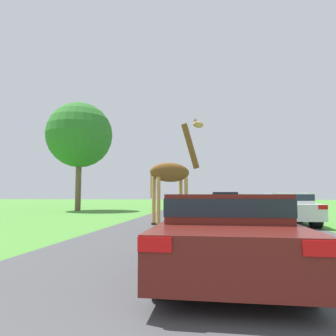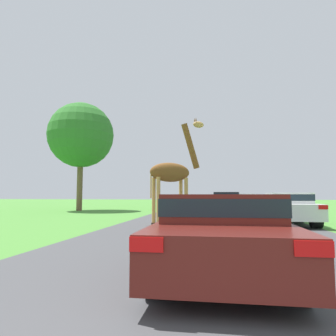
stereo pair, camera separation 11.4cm
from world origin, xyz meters
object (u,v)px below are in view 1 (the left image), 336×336
at_px(car_rear_follower, 243,201).
at_px(tree_centre_back, 80,135).
at_px(car_far_ahead, 187,201).
at_px(car_queue_left, 231,214).
at_px(car_lead_maroon, 226,231).
at_px(car_verge_right, 288,207).
at_px(car_queue_right, 225,202).
at_px(giraffe_near_road, 173,173).

distance_m(car_rear_follower, tree_centre_back, 15.28).
bearing_deg(car_far_ahead, car_rear_follower, -5.96).
distance_m(car_queue_left, tree_centre_back, 18.53).
height_order(car_lead_maroon, car_verge_right, car_verge_right).
bearing_deg(car_queue_right, car_queue_left, -91.47).
relative_size(car_far_ahead, car_verge_right, 1.06).
relative_size(car_far_ahead, car_rear_follower, 1.05).
xyz_separation_m(car_lead_maroon, tree_centre_back, (-11.08, 18.19, 5.56)).
height_order(car_queue_left, car_rear_follower, car_rear_follower).
bearing_deg(car_far_ahead, car_lead_maroon, -83.84).
bearing_deg(tree_centre_back, car_queue_left, -49.54).
height_order(car_queue_left, car_far_ahead, car_far_ahead).
relative_size(giraffe_near_road, car_queue_left, 1.18).
bearing_deg(car_rear_follower, giraffe_near_road, -107.48).
bearing_deg(car_rear_follower, tree_centre_back, -163.62).
relative_size(car_queue_left, car_far_ahead, 0.96).
bearing_deg(car_queue_right, tree_centre_back, 165.34).
xyz_separation_m(car_lead_maroon, car_queue_left, (0.39, 4.74, -0.02)).
xyz_separation_m(car_far_ahead, tree_centre_back, (-8.63, -4.55, 5.58)).
relative_size(car_queue_right, car_verge_right, 1.13).
xyz_separation_m(car_queue_left, tree_centre_back, (-11.47, 13.44, 5.58)).
bearing_deg(car_verge_right, car_lead_maroon, -109.68).
bearing_deg(car_verge_right, tree_centre_back, 146.09).
relative_size(car_queue_right, tree_centre_back, 0.51).
relative_size(car_lead_maroon, tree_centre_back, 0.46).
bearing_deg(giraffe_near_road, tree_centre_back, -171.85).
bearing_deg(car_lead_maroon, car_rear_follower, 83.33).
height_order(car_verge_right, car_rear_follower, car_rear_follower).
relative_size(giraffe_near_road, car_lead_maroon, 1.18).
xyz_separation_m(car_far_ahead, car_rear_follower, (5.05, -0.53, 0.07)).
distance_m(car_lead_maroon, car_queue_right, 15.13).
relative_size(car_rear_follower, tree_centre_back, 0.46).
relative_size(car_verge_right, car_rear_follower, 0.99).
bearing_deg(car_verge_right, car_queue_right, 110.73).
distance_m(giraffe_near_road, car_rear_follower, 15.01).
xyz_separation_m(car_verge_right, tree_centre_back, (-14.18, 9.53, 5.51)).
relative_size(car_queue_left, tree_centre_back, 0.46).
bearing_deg(car_far_ahead, car_queue_right, -67.82).
distance_m(car_lead_maroon, tree_centre_back, 22.01).
xyz_separation_m(car_rear_follower, tree_centre_back, (-13.67, -4.02, 5.51)).
bearing_deg(car_lead_maroon, giraffe_near_road, 103.35).
bearing_deg(car_queue_right, car_lead_maroon, -92.47).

